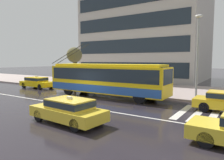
# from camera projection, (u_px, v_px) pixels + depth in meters

# --- Properties ---
(ground_plane) EXTENTS (160.00, 160.00, 0.00)m
(ground_plane) POSITION_uv_depth(u_px,v_px,m) (74.00, 101.00, 16.58)
(ground_plane) COLOR black
(sidewalk_slab) EXTENTS (80.00, 10.00, 0.14)m
(sidewalk_slab) POSITION_uv_depth(u_px,v_px,m) (132.00, 87.00, 24.74)
(sidewalk_slab) COLOR gray
(sidewalk_slab) RESTS_ON ground_plane
(crosswalk_stripe_edge_near) EXTENTS (0.44, 4.40, 0.01)m
(crosswalk_stripe_edge_near) POSITION_uv_depth(u_px,v_px,m) (183.00, 111.00, 13.31)
(crosswalk_stripe_edge_near) COLOR beige
(crosswalk_stripe_edge_near) RESTS_ON ground_plane
(crosswalk_stripe_inner_a) EXTENTS (0.44, 4.40, 0.01)m
(crosswalk_stripe_inner_a) POSITION_uv_depth(u_px,v_px,m) (198.00, 113.00, 12.81)
(crosswalk_stripe_inner_a) COLOR beige
(crosswalk_stripe_inner_a) RESTS_ON ground_plane
(crosswalk_stripe_center) EXTENTS (0.44, 4.40, 0.01)m
(crosswalk_stripe_center) POSITION_uv_depth(u_px,v_px,m) (214.00, 115.00, 12.32)
(crosswalk_stripe_center) COLOR beige
(crosswalk_stripe_center) RESTS_ON ground_plane
(lane_centre_line) EXTENTS (72.00, 0.14, 0.01)m
(lane_centre_line) POSITION_uv_depth(u_px,v_px,m) (62.00, 104.00, 15.58)
(lane_centre_line) COLOR silver
(lane_centre_line) RESTS_ON ground_plane
(trolleybus) EXTENTS (12.22, 2.61, 4.81)m
(trolleybus) POSITION_uv_depth(u_px,v_px,m) (107.00, 79.00, 18.58)
(trolleybus) COLOR yellow
(trolleybus) RESTS_ON ground_plane
(taxi_oncoming_near) EXTENTS (4.33, 2.00, 1.39)m
(taxi_oncoming_near) POSITION_uv_depth(u_px,v_px,m) (68.00, 109.00, 10.83)
(taxi_oncoming_near) COLOR yellow
(taxi_oncoming_near) RESTS_ON ground_plane
(taxi_queued_behind_bus) EXTENTS (4.35, 1.92, 1.39)m
(taxi_queued_behind_bus) POSITION_uv_depth(u_px,v_px,m) (37.00, 82.00, 24.57)
(taxi_queued_behind_bus) COLOR yellow
(taxi_queued_behind_bus) RESTS_ON ground_plane
(bus_shelter) EXTENTS (4.15, 1.78, 2.59)m
(bus_shelter) POSITION_uv_depth(u_px,v_px,m) (121.00, 72.00, 21.36)
(bus_shelter) COLOR gray
(bus_shelter) RESTS_ON sidewalk_slab
(pedestrian_at_shelter) EXTENTS (1.07, 1.07, 1.98)m
(pedestrian_at_shelter) POSITION_uv_depth(u_px,v_px,m) (152.00, 77.00, 19.74)
(pedestrian_at_shelter) COLOR black
(pedestrian_at_shelter) RESTS_ON sidewalk_slab
(pedestrian_approaching_curb) EXTENTS (1.44, 1.44, 2.01)m
(pedestrian_approaching_curb) POSITION_uv_depth(u_px,v_px,m) (143.00, 76.00, 19.45)
(pedestrian_approaching_curb) COLOR navy
(pedestrian_approaching_curb) RESTS_ON sidewalk_slab
(pedestrian_walking_past) EXTENTS (1.11, 1.11, 1.91)m
(pedestrian_walking_past) POSITION_uv_depth(u_px,v_px,m) (94.00, 75.00, 22.81)
(pedestrian_walking_past) COLOR #19364D
(pedestrian_walking_past) RESTS_ON sidewalk_slab
(street_lamp) EXTENTS (0.60, 0.32, 6.68)m
(street_lamp) POSITION_uv_depth(u_px,v_px,m) (198.00, 50.00, 16.61)
(street_lamp) COLOR gray
(street_lamp) RESTS_ON sidewalk_slab
(street_tree_bare) EXTENTS (1.95, 1.94, 4.70)m
(street_tree_bare) POSITION_uv_depth(u_px,v_px,m) (74.00, 56.00, 25.60)
(street_tree_bare) COLOR #4D4236
(street_tree_bare) RESTS_ON sidewalk_slab
(office_tower_corner_left) EXTENTS (19.70, 14.98, 17.77)m
(office_tower_corner_left) POSITION_uv_depth(u_px,v_px,m) (147.00, 28.00, 36.97)
(office_tower_corner_left) COLOR #B7B0A9
(office_tower_corner_left) RESTS_ON ground_plane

